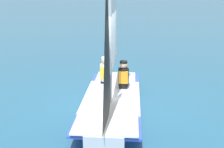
# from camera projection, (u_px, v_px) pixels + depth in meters

# --- Properties ---
(ground_plane) EXTENTS (260.00, 260.00, 0.00)m
(ground_plane) POSITION_uv_depth(u_px,v_px,m) (112.00, 109.00, 7.51)
(ground_plane) COLOR #235675
(sailboat_main) EXTENTS (3.76, 4.21, 5.47)m
(sailboat_main) POSITION_uv_depth(u_px,v_px,m) (112.00, 79.00, 7.32)
(sailboat_main) COLOR #B2BCCC
(sailboat_main) RESTS_ON ground_plane
(sailor_helm) EXTENTS (0.42, 0.43, 1.16)m
(sailor_helm) POSITION_uv_depth(u_px,v_px,m) (123.00, 79.00, 7.94)
(sailor_helm) COLOR black
(sailor_helm) RESTS_ON ground_plane
(sailor_crew) EXTENTS (0.42, 0.43, 1.16)m
(sailor_crew) POSITION_uv_depth(u_px,v_px,m) (105.00, 75.00, 8.36)
(sailor_crew) COLOR black
(sailor_crew) RESTS_ON ground_plane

